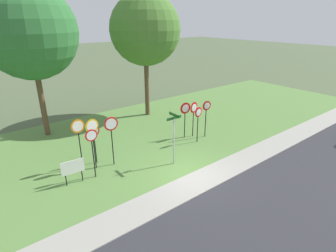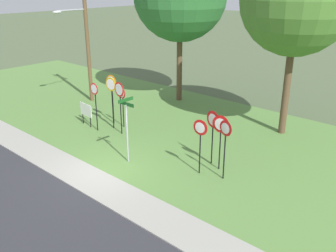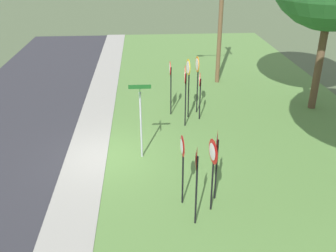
% 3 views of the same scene
% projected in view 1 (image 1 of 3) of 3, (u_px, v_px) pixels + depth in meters
% --- Properties ---
extents(ground_plane, '(160.00, 160.00, 0.00)m').
position_uv_depth(ground_plane, '(189.00, 175.00, 13.97)').
color(ground_plane, '#4C5B3D').
extents(road_asphalt, '(44.00, 6.40, 0.01)m').
position_uv_depth(road_asphalt, '(272.00, 227.00, 10.47)').
color(road_asphalt, '#2D2D33').
rests_on(road_asphalt, ground_plane).
extents(sidewalk_strip, '(44.00, 1.60, 0.06)m').
position_uv_depth(sidewalk_strip, '(200.00, 181.00, 13.38)').
color(sidewalk_strip, '#99968C').
rests_on(sidewalk_strip, ground_plane).
extents(grass_median, '(44.00, 12.00, 0.04)m').
position_uv_depth(grass_median, '(130.00, 137.00, 18.34)').
color(grass_median, '#567F3D').
rests_on(grass_median, ground_plane).
extents(stop_sign_near_left, '(0.61, 0.10, 2.62)m').
position_uv_depth(stop_sign_near_left, '(92.00, 144.00, 13.05)').
color(stop_sign_near_left, black).
rests_on(stop_sign_near_left, grass_median).
extents(stop_sign_near_right, '(0.73, 0.11, 2.79)m').
position_uv_depth(stop_sign_near_right, '(79.00, 133.00, 13.82)').
color(stop_sign_near_right, black).
rests_on(stop_sign_near_right, grass_median).
extents(stop_sign_far_left, '(0.61, 0.13, 2.25)m').
position_uv_depth(stop_sign_far_left, '(94.00, 137.00, 14.46)').
color(stop_sign_far_left, black).
rests_on(stop_sign_far_left, grass_median).
extents(stop_sign_far_center, '(0.73, 0.12, 2.83)m').
position_uv_depth(stop_sign_far_center, '(93.00, 133.00, 13.78)').
color(stop_sign_far_center, black).
rests_on(stop_sign_far_center, grass_median).
extents(stop_sign_far_right, '(0.76, 0.12, 2.80)m').
position_uv_depth(stop_sign_far_right, '(111.00, 130.00, 14.13)').
color(stop_sign_far_right, black).
rests_on(stop_sign_far_right, grass_median).
extents(yield_sign_near_left, '(0.75, 0.18, 2.45)m').
position_uv_depth(yield_sign_near_left, '(185.00, 112.00, 17.64)').
color(yield_sign_near_left, black).
rests_on(yield_sign_near_left, grass_median).
extents(yield_sign_near_right, '(0.66, 0.12, 2.38)m').
position_uv_depth(yield_sign_near_right, '(198.00, 116.00, 16.97)').
color(yield_sign_near_right, black).
rests_on(yield_sign_near_right, grass_median).
extents(yield_sign_far_left, '(0.75, 0.15, 2.44)m').
position_uv_depth(yield_sign_far_left, '(194.00, 111.00, 17.80)').
color(yield_sign_far_left, black).
rests_on(yield_sign_far_left, grass_median).
extents(yield_sign_far_right, '(0.64, 0.16, 2.53)m').
position_uv_depth(yield_sign_far_right, '(206.00, 111.00, 17.71)').
color(yield_sign_far_right, black).
rests_on(yield_sign_far_right, grass_median).
extents(street_name_post, '(0.96, 0.82, 2.94)m').
position_uv_depth(street_name_post, '(174.00, 135.00, 14.35)').
color(street_name_post, '#9EA0A8').
rests_on(street_name_post, grass_median).
extents(notice_board, '(1.10, 0.13, 1.25)m').
position_uv_depth(notice_board, '(73.00, 168.00, 12.91)').
color(notice_board, black).
rests_on(notice_board, grass_median).
extents(oak_tree_left, '(5.79, 5.79, 9.65)m').
position_uv_depth(oak_tree_left, '(29.00, 32.00, 16.28)').
color(oak_tree_left, brown).
rests_on(oak_tree_left, grass_median).
extents(oak_tree_right, '(5.34, 5.34, 9.39)m').
position_uv_depth(oak_tree_right, '(145.00, 30.00, 20.18)').
color(oak_tree_right, brown).
rests_on(oak_tree_right, grass_median).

